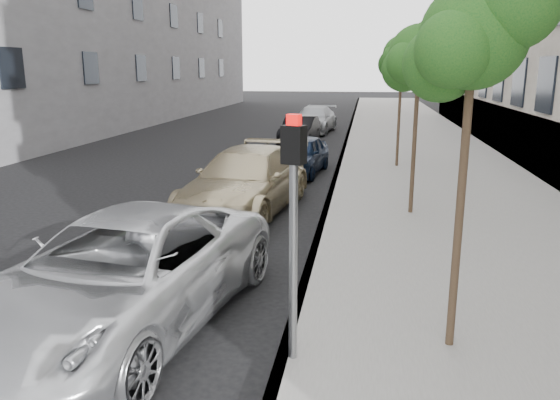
% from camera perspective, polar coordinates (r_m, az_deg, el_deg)
% --- Properties ---
extents(ground, '(160.00, 160.00, 0.00)m').
position_cam_1_polar(ground, '(6.42, -12.12, -19.77)').
color(ground, black).
rests_on(ground, ground).
extents(sidewalk, '(6.40, 72.00, 0.14)m').
position_cam_1_polar(sidewalk, '(29.26, 13.31, 6.53)').
color(sidewalk, gray).
rests_on(sidewalk, ground).
extents(curb, '(0.15, 72.00, 0.14)m').
position_cam_1_polar(curb, '(29.19, 7.14, 6.78)').
color(curb, '#9E9B93').
rests_on(curb, ground).
extents(tree_near, '(1.56, 1.36, 4.48)m').
position_cam_1_polar(tree_near, '(6.59, 19.83, 15.78)').
color(tree_near, '#38281C').
rests_on(tree_near, sidewalk).
extents(tree_mid, '(1.73, 1.53, 4.49)m').
position_cam_1_polar(tree_mid, '(13.03, 14.48, 14.43)').
color(tree_mid, '#38281C').
rests_on(tree_mid, sidewalk).
extents(tree_far, '(1.67, 1.47, 4.62)m').
position_cam_1_polar(tree_far, '(19.51, 12.73, 14.57)').
color(tree_far, '#38281C').
rests_on(tree_far, sidewalk).
extents(signal_pole, '(0.29, 0.25, 2.88)m').
position_cam_1_polar(signal_pole, '(6.10, 1.41, -1.08)').
color(signal_pole, '#939699').
rests_on(signal_pole, sidewalk).
extents(minivan, '(3.41, 5.92, 1.55)m').
position_cam_1_polar(minivan, '(7.81, -16.03, -7.37)').
color(minivan, silver).
rests_on(minivan, ground).
extents(suv, '(2.91, 5.62, 1.56)m').
position_cam_1_polar(suv, '(13.57, -3.58, 2.02)').
color(suv, tan).
rests_on(suv, ground).
extents(sedan_blue, '(1.95, 3.93, 1.29)m').
position_cam_1_polar(sedan_blue, '(18.50, 2.08, 4.73)').
color(sedan_blue, black).
rests_on(sedan_blue, ground).
extents(sedan_black, '(1.65, 4.04, 1.31)m').
position_cam_1_polar(sedan_black, '(25.72, 2.08, 7.26)').
color(sedan_black, black).
rests_on(sedan_black, ground).
extents(sedan_rear, '(2.49, 5.08, 1.42)m').
position_cam_1_polar(sedan_rear, '(30.67, 3.59, 8.39)').
color(sedan_rear, '#9A9DA2').
rests_on(sedan_rear, ground).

